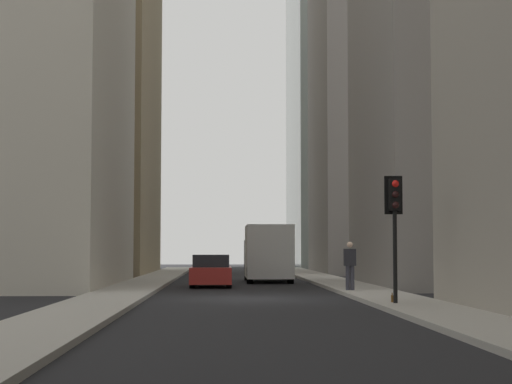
% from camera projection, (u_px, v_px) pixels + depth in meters
% --- Properties ---
extents(ground_plane, '(135.00, 135.00, 0.00)m').
position_uv_depth(ground_plane, '(249.00, 299.00, 29.25)').
color(ground_plane, black).
extents(sidewalk_right, '(90.00, 2.20, 0.14)m').
position_uv_depth(sidewalk_right, '(114.00, 297.00, 29.08)').
color(sidewalk_right, '#A8A399').
rests_on(sidewalk_right, ground_plane).
extents(sidewalk_left, '(90.00, 2.20, 0.14)m').
position_uv_depth(sidewalk_left, '(383.00, 296.00, 29.42)').
color(sidewalk_left, '#A8A399').
rests_on(sidewalk_left, ground_plane).
extents(building_left_far, '(12.41, 10.50, 31.84)m').
position_uv_depth(building_left_far, '(388.00, 45.00, 61.02)').
color(building_left_far, gray).
rests_on(building_left_far, ground_plane).
extents(building_right_far, '(16.55, 10.50, 29.16)m').
position_uv_depth(building_right_far, '(79.00, 56.00, 58.63)').
color(building_right_far, '#9E8966').
rests_on(building_right_far, ground_plane).
extents(building_right_midfar, '(15.11, 10.50, 21.69)m').
position_uv_depth(building_right_midfar, '(6.00, 43.00, 38.97)').
color(building_right_midfar, beige).
rests_on(building_right_midfar, ground_plane).
extents(delivery_truck, '(6.46, 2.25, 2.84)m').
position_uv_depth(delivery_truck, '(268.00, 253.00, 44.47)').
color(delivery_truck, silver).
rests_on(delivery_truck, ground_plane).
extents(sedan_red, '(4.30, 1.78, 1.42)m').
position_uv_depth(sedan_red, '(211.00, 272.00, 38.47)').
color(sedan_red, maroon).
rests_on(sedan_red, ground_plane).
extents(traffic_light_foreground, '(0.43, 0.52, 3.61)m').
position_uv_depth(traffic_light_foreground, '(395.00, 209.00, 24.77)').
color(traffic_light_foreground, black).
rests_on(traffic_light_foreground, sidewalk_left).
extents(pedestrian, '(0.26, 0.44, 1.79)m').
position_uv_depth(pedestrian, '(350.00, 264.00, 32.49)').
color(pedestrian, '#33333D').
rests_on(pedestrian, sidewalk_left).
extents(discarded_bottle, '(0.07, 0.07, 0.27)m').
position_uv_depth(discarded_bottle, '(392.00, 298.00, 24.98)').
color(discarded_bottle, brown).
rests_on(discarded_bottle, sidewalk_left).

